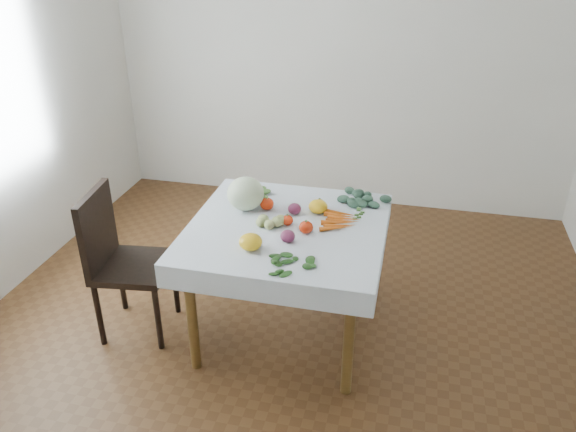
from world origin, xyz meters
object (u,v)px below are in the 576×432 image
heirloom_back (318,206)px  carrot_bunch (341,221)px  cabbage (246,194)px  table (287,241)px  chair (118,254)px

heirloom_back → carrot_bunch: heirloom_back is taller
cabbage → carrot_bunch: 0.60m
table → heirloom_back: bearing=55.2°
table → carrot_bunch: carrot_bunch is taller
chair → heirloom_back: (1.14, 0.40, 0.26)m
cabbage → carrot_bunch: cabbage is taller
table → cabbage: bearing=151.6°
cabbage → table: bearing=-28.4°
chair → heirloom_back: size_ratio=8.17×
cabbage → carrot_bunch: (0.59, -0.05, -0.09)m
table → cabbage: 0.39m
heirloom_back → cabbage: bearing=-173.6°
table → carrot_bunch: 0.34m
table → chair: (-1.00, -0.19, -0.11)m
chair → carrot_bunch: size_ratio=3.57×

